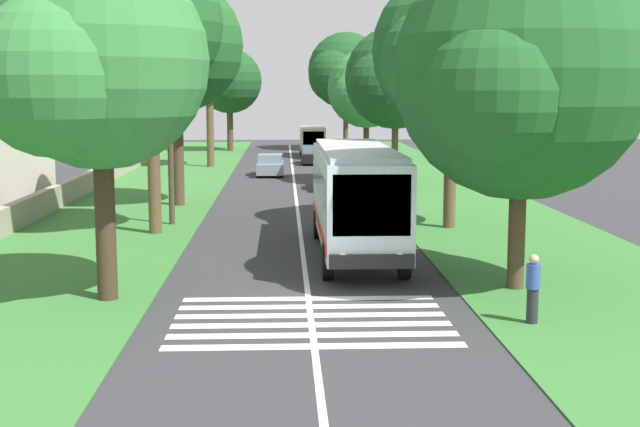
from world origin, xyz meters
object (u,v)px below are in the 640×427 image
object	(u,v)px
trailing_minibus_0	(312,138)
roadside_tree_left_4	(228,83)
coach_bus	(356,193)
trailing_car_0	(330,178)
roadside_tree_left_2	(146,29)
roadside_tree_right_1	(365,91)
roadside_tree_left_3	(172,49)
trailing_car_2	(313,155)
roadside_tree_right_0	(393,81)
roadside_tree_right_4	(448,56)
roadside_tree_left_0	(94,68)
roadside_tree_left_1	(206,60)
utility_pole	(170,130)
trailing_car_1	(270,166)
roadside_tree_right_3	(343,72)
roadside_tree_right_2	(515,77)
pedestrian	(533,288)

from	to	relation	value
trailing_minibus_0	roadside_tree_left_4	size ratio (longest dim) A/B	0.63
coach_bus	trailing_car_0	xyz separation A→B (m)	(20.53, -0.25, -1.48)
roadside_tree_left_2	roadside_tree_right_1	distance (m)	40.15
roadside_tree_left_2	roadside_tree_left_3	world-z (taller)	roadside_tree_left_3
trailing_car_0	trailing_car_2	distance (m)	17.75
coach_bus	roadside_tree_right_1	world-z (taller)	roadside_tree_right_1
trailing_minibus_0	coach_bus	bearing A→B (deg)	179.90
roadside_tree_right_0	roadside_tree_right_4	bearing A→B (deg)	-179.93
trailing_car_0	roadside_tree_right_1	xyz separation A→B (m)	(22.56, -4.05, 5.01)
coach_bus	roadside_tree_left_4	xyz separation A→B (m)	(53.46, 7.58, 4.27)
roadside_tree_left_0	roadside_tree_right_0	distance (m)	31.89
roadside_tree_left_0	roadside_tree_left_1	distance (m)	41.89
roadside_tree_left_2	roadside_tree_right_1	xyz separation A→B (m)	(38.24, -12.01, -2.32)
roadside_tree_left_1	utility_pole	size ratio (longest dim) A/B	1.36
roadside_tree_left_0	roadside_tree_left_4	size ratio (longest dim) A/B	0.96
roadside_tree_left_3	roadside_tree_left_4	bearing A→B (deg)	-0.29
coach_bus	trailing_car_1	size ratio (longest dim) A/B	2.60
trailing_car_1	trailing_car_2	bearing A→B (deg)	-18.92
trailing_car_0	roadside_tree_left_1	bearing A→B (deg)	28.80
roadside_tree_left_3	roadside_tree_left_4	world-z (taller)	roadside_tree_left_3
trailing_minibus_0	roadside_tree_right_3	world-z (taller)	roadside_tree_right_3
roadside_tree_left_1	roadside_tree_right_3	distance (m)	22.39
roadside_tree_right_2	utility_pole	bearing A→B (deg)	41.98
roadside_tree_left_3	roadside_tree_right_4	xyz separation A→B (m)	(-7.54, -11.98, -0.60)
roadside_tree_left_3	roadside_tree_right_0	bearing A→B (deg)	-49.99
roadside_tree_right_2	roadside_tree_right_3	bearing A→B (deg)	0.62
roadside_tree_left_0	roadside_tree_right_3	xyz separation A→B (m)	(61.12, -10.74, 1.21)
roadside_tree_right_0	roadside_tree_right_3	size ratio (longest dim) A/B	0.84
roadside_tree_left_2	roadside_tree_left_4	xyz separation A→B (m)	(48.60, -0.13, -1.57)
trailing_car_0	roadside_tree_left_4	distance (m)	34.33
roadside_tree_left_1	pedestrian	size ratio (longest dim) A/B	6.16
roadside_tree_right_1	roadside_tree_right_2	bearing A→B (deg)	179.64
roadside_tree_right_0	pedestrian	distance (m)	33.20
roadside_tree_left_1	roadside_tree_left_2	bearing A→B (deg)	-179.35
trailing_minibus_0	roadside_tree_left_1	world-z (taller)	roadside_tree_left_1
roadside_tree_left_3	roadside_tree_right_2	distance (m)	22.23
trailing_minibus_0	pedestrian	bearing A→B (deg)	-176.48
roadside_tree_left_0	roadside_tree_left_4	xyz separation A→B (m)	(59.64, 0.18, 0.22)
trailing_minibus_0	roadside_tree_left_3	xyz separation A→B (m)	(-33.33, 7.87, 6.07)
roadside_tree_left_0	roadside_tree_left_4	bearing A→B (deg)	0.18
roadside_tree_left_0	roadside_tree_left_2	distance (m)	11.19
trailing_car_1	roadside_tree_right_2	bearing A→B (deg)	-167.88
roadside_tree_right_3	utility_pole	size ratio (longest dim) A/B	1.47
roadside_tree_left_3	pedestrian	bearing A→B (deg)	-153.52
trailing_car_2	roadside_tree_left_1	size ratio (longest dim) A/B	0.41
roadside_tree_right_3	trailing_minibus_0	bearing A→B (deg)	158.05
trailing_car_2	roadside_tree_right_0	distance (m)	16.35
roadside_tree_left_2	roadside_tree_left_4	world-z (taller)	roadside_tree_left_2
trailing_car_1	roadside_tree_right_3	size ratio (longest dim) A/B	0.38
trailing_minibus_0	roadside_tree_right_2	size ratio (longest dim) A/B	0.62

